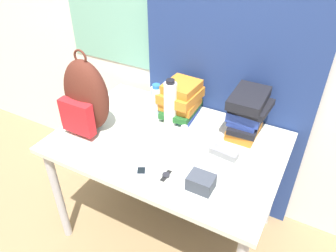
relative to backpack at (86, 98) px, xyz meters
The scene contains 13 objects.
wall_back 0.82m from the backpack, 53.75° to the left, with size 6.00×0.06×2.50m.
curtain_blue 0.88m from the backpack, 42.53° to the left, with size 1.07×0.04×2.50m.
desk 0.56m from the backpack, 13.76° to the left, with size 1.25×0.84×0.76m.
backpack is the anchor object (origin of this frame).
book_stack_left 0.56m from the backpack, 43.34° to the left, with size 0.22×0.29×0.22m.
book_stack_center 0.90m from the backpack, 25.39° to the left, with size 0.22×0.29×0.26m.
water_bottle 0.42m from the backpack, 47.16° to the left, with size 0.07×0.07×0.22m.
sports_bottle 0.48m from the backpack, 34.99° to the left, with size 0.08×0.08×0.29m.
sunscreen_bottle 0.60m from the backpack, ahead, with size 0.05×0.05×0.19m.
cell_phone 0.54m from the backpack, 20.96° to the right, with size 0.10×0.12×0.02m.
sunglasses_case 0.81m from the backpack, 10.22° to the left, with size 0.15×0.07×0.04m.
camera_pouch 0.80m from the backpack, ahead, with size 0.12×0.10×0.07m.
wristwatch 0.64m from the backpack, 13.51° to the right, with size 0.04×0.08×0.01m.
Camera 1 is at (0.69, -0.85, 1.89)m, focal length 35.00 mm.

